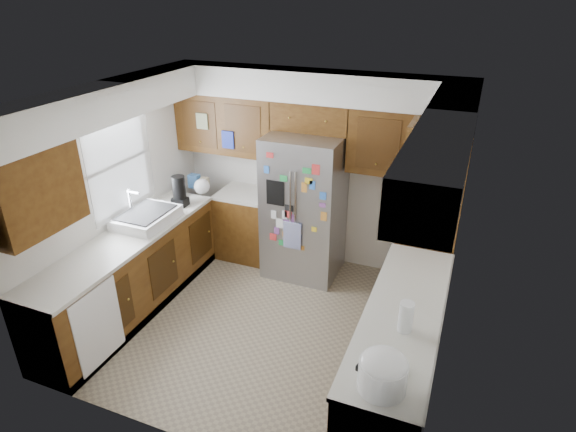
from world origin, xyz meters
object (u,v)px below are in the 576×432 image
object	(u,v)px
pantry	(431,216)
rice_cooker	(383,371)
fridge	(304,207)
paper_towel	(406,317)

from	to	relation	value
pantry	rice_cooker	distance (m)	2.53
pantry	fridge	bearing A→B (deg)	177.94
pantry	fridge	xyz separation A→B (m)	(-1.50, 0.05, -0.17)
rice_cooker	paper_towel	distance (m)	0.67
rice_cooker	paper_towel	size ratio (longest dim) A/B	1.31
pantry	rice_cooker	world-z (taller)	pantry
fridge	paper_towel	xyz separation A→B (m)	(1.54, -1.92, 0.15)
paper_towel	pantry	bearing A→B (deg)	91.27
rice_cooker	fridge	bearing A→B (deg)	120.13
rice_cooker	pantry	bearing A→B (deg)	89.99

